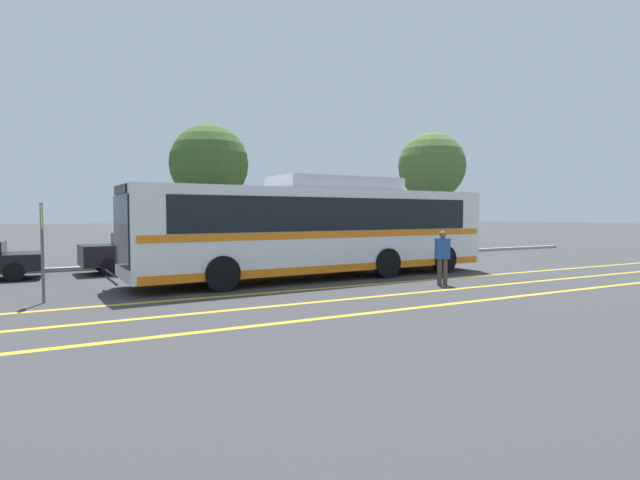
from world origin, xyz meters
name	(u,v)px	position (x,y,z in m)	size (l,w,h in m)	color
ground_plane	(334,277)	(0.00, 0.00, 0.00)	(220.00, 220.00, 0.00)	#38383A
lane_strip_0	(355,286)	(-0.57, -2.23, 0.00)	(0.20, 32.55, 0.01)	gold
lane_strip_1	(393,295)	(-0.57, -4.14, 0.00)	(0.20, 32.55, 0.01)	gold
lane_strip_2	(437,305)	(-0.57, -5.87, 0.00)	(0.20, 32.55, 0.01)	gold
curb_strip	(255,260)	(-0.57, 6.14, 0.07)	(40.55, 0.36, 0.15)	#99999E
transit_bus	(320,227)	(-0.55, -0.03, 1.70)	(12.97, 3.20, 3.39)	silver
parked_car_1	(143,251)	(-5.53, 4.68, 0.75)	(4.44, 2.07, 1.45)	black
parked_car_2	(287,248)	(0.36, 4.67, 0.67)	(4.66, 2.06, 1.30)	maroon
pedestrian_0	(442,255)	(1.88, -3.31, 0.92)	(0.47, 0.39, 1.63)	brown
bus_stop_sign	(42,240)	(-8.72, -1.12, 1.52)	(0.07, 0.40, 2.41)	#59595E
tree_0	(432,166)	(13.59, 10.82, 5.28)	(4.40, 4.40, 7.50)	#513823
tree_1	(209,164)	(-1.57, 9.79, 4.64)	(3.89, 3.89, 6.59)	#513823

